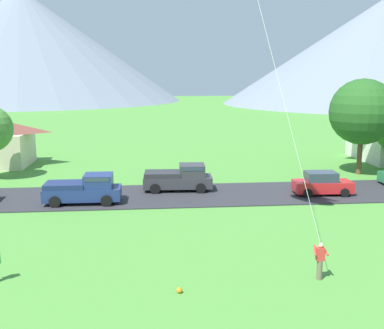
# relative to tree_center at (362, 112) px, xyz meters

# --- Properties ---
(road_strip) EXTENTS (160.00, 6.79, 0.08)m
(road_strip) POSITION_rel_tree_center_xyz_m (-16.03, -6.17, -5.55)
(road_strip) COLOR #2D2D33
(road_strip) RESTS_ON ground
(mountain_east_ridge) EXTENTS (108.00, 108.00, 37.78)m
(mountain_east_ridge) POSITION_rel_tree_center_xyz_m (-61.06, 132.05, 13.30)
(mountain_east_ridge) COLOR slate
(mountain_east_ridge) RESTS_ON ground
(tree_center) EXTENTS (5.78, 5.78, 8.49)m
(tree_center) POSITION_rel_tree_center_xyz_m (0.00, 0.00, 0.00)
(tree_center) COLOR brown
(tree_center) RESTS_ON ground
(parked_car_red_mid_east) EXTENTS (4.27, 2.22, 1.68)m
(parked_car_red_mid_east) POSITION_rel_tree_center_xyz_m (-6.07, -7.01, -4.72)
(parked_car_red_mid_east) COLOR red
(parked_car_red_mid_east) RESTS_ON road_strip
(pickup_truck_navy_west_side) EXTENTS (5.23, 2.38, 1.99)m
(pickup_truck_navy_west_side) POSITION_rel_tree_center_xyz_m (-23.20, -7.77, -4.53)
(pickup_truck_navy_west_side) COLOR navy
(pickup_truck_navy_west_side) RESTS_ON road_strip
(pickup_truck_charcoal_east_side) EXTENTS (5.28, 2.50, 1.99)m
(pickup_truck_charcoal_east_side) POSITION_rel_tree_center_xyz_m (-16.46, -4.76, -4.53)
(pickup_truck_charcoal_east_side) COLOR #333338
(pickup_truck_charcoal_east_side) RESTS_ON road_strip
(soccer_ball) EXTENTS (0.24, 0.24, 0.24)m
(soccer_ball) POSITION_rel_tree_center_xyz_m (-17.66, -21.89, -5.47)
(soccer_ball) COLOR orange
(soccer_ball) RESTS_ON ground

